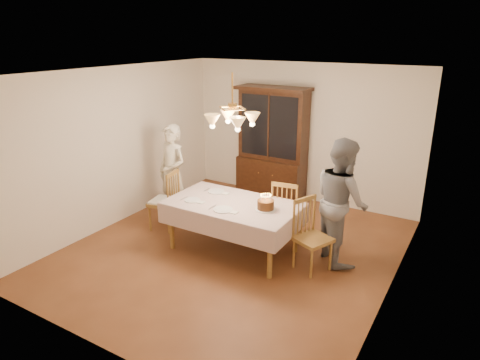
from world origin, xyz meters
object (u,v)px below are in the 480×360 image
Objects in this scene: dining_table at (233,208)px; birthday_cake at (266,205)px; china_hutch at (272,146)px; chair_far_side at (287,214)px; elderly_woman at (173,173)px.

birthday_cake reaches higher than dining_table.
china_hutch is 7.20× the size of birthday_cake.
elderly_woman reaches higher than chair_far_side.
elderly_woman is (-2.04, -0.23, 0.39)m from chair_far_side.
china_hutch is (-0.49, 2.25, 0.36)m from dining_table.
dining_table is at bearing -177.84° from birthday_cake.
birthday_cake is at bearing -65.58° from china_hutch.
china_hutch is 2.05m from elderly_woman.
chair_far_side is 0.60× the size of elderly_woman.
dining_table is 1.90× the size of chair_far_side.
chair_far_side is 0.79m from birthday_cake.
dining_table is 1.14× the size of elderly_woman.
elderly_woman reaches higher than birthday_cake.
chair_far_side is (0.55, 0.70, -0.24)m from dining_table.
dining_table is at bearing -77.62° from china_hutch.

